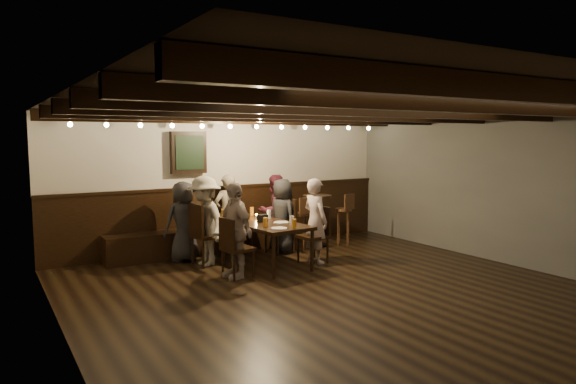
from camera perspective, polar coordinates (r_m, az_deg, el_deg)
room at (r=8.15m, az=-4.62°, el=-0.51°), size 7.00×7.00×7.00m
dining_table at (r=8.15m, az=-3.04°, el=-3.69°), size 0.99×1.88×0.68m
chair_left_near at (r=8.23m, az=-8.99°, el=-5.96°), size 0.49×0.49×0.98m
chair_left_far at (r=7.47m, az=-5.71°, el=-7.41°), size 0.43×0.43×0.87m
chair_right_near at (r=8.98m, az=-0.80°, el=-4.95°), size 0.47×0.47×0.94m
chair_right_far at (r=8.28m, az=2.88°, el=-5.98°), size 0.45×0.45×0.90m
person_bench_left at (r=8.48m, az=-11.52°, el=-3.22°), size 0.68×0.48×1.31m
person_bench_centre at (r=9.02m, az=-6.76°, el=-2.38°), size 0.53×0.38×1.37m
person_bench_right at (r=9.38m, az=-1.53°, el=-2.13°), size 0.70×0.57×1.34m
person_left_near at (r=8.14m, az=-9.22°, el=-3.19°), size 0.61×0.96×1.41m
person_left_far at (r=7.37m, az=-5.95°, el=-4.24°), size 0.41×0.84×1.38m
person_right_near at (r=8.93m, az=-0.65°, el=-2.68°), size 0.47×0.67×1.29m
person_right_far at (r=8.23m, az=3.06°, el=-3.20°), size 0.37×0.52×1.36m
pint_a at (r=8.57m, az=-7.21°, el=-2.40°), size 0.07×0.07×0.14m
pint_b at (r=8.80m, az=-4.05°, el=-2.15°), size 0.07×0.07×0.14m
pint_c at (r=8.05m, az=-5.22°, el=-2.92°), size 0.07×0.07×0.14m
pint_d at (r=8.46m, az=-2.11°, el=-2.47°), size 0.07×0.07×0.14m
pint_e at (r=7.64m, az=-2.54°, el=-3.39°), size 0.07×0.07×0.14m
pint_f at (r=7.80m, az=0.43°, el=-3.18°), size 0.07×0.07×0.14m
pint_g at (r=7.51m, az=0.67°, el=-3.54°), size 0.07×0.07×0.14m
plate_near at (r=7.49m, az=-1.01°, el=-4.06°), size 0.24×0.24×0.01m
plate_far at (r=8.00m, az=-0.77°, el=-3.41°), size 0.24×0.24×0.01m
condiment_caddy at (r=8.09m, az=-2.85°, el=-2.93°), size 0.15×0.10×0.12m
candle at (r=8.45m, az=-3.50°, el=-2.79°), size 0.05×0.05×0.05m
high_top_table at (r=9.49m, az=3.23°, el=-2.30°), size 0.54×0.54×0.95m
bar_stool_left at (r=9.09m, az=1.35°, el=-4.36°), size 0.31×0.33×0.97m
bar_stool_right at (r=9.70m, az=6.18°, el=-3.74°), size 0.31×0.33×0.97m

